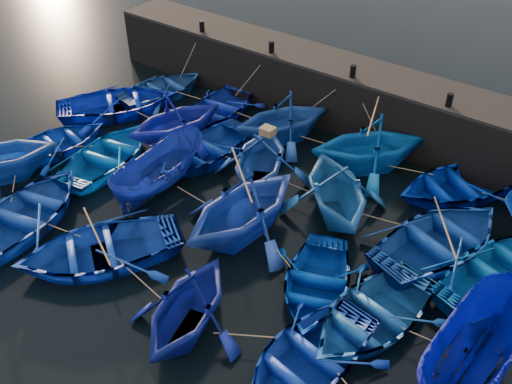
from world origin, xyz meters
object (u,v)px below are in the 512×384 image
Objects in this scene: boat_0 at (163,88)px; boat_8 at (204,149)px; boat_13 at (59,142)px.

boat_8 is (5.05, -2.81, 0.04)m from boat_0.
boat_0 reaches higher than boat_13.
boat_0 is 1.05× the size of boat_13.
boat_8 reaches higher than boat_13.
boat_0 is 5.78m from boat_8.
boat_8 is at bearing 162.39° from boat_0.
boat_0 is at bearing -78.52° from boat_13.
boat_0 is 5.93m from boat_13.
boat_13 is (-5.08, -3.12, -0.06)m from boat_8.
boat_13 is at bearing 101.13° from boat_0.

